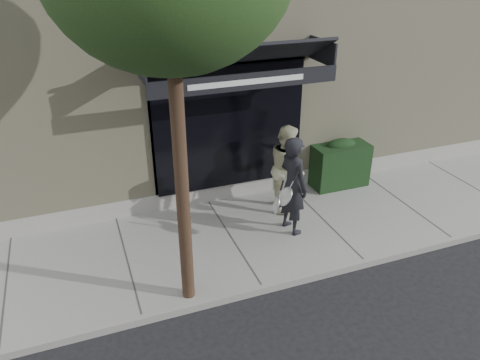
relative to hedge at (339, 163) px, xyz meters
name	(u,v)px	position (x,y,z in m)	size (l,w,h in m)	color
ground	(322,223)	(-1.10, -1.25, -0.66)	(80.00, 80.00, 0.00)	black
sidewalk	(322,221)	(-1.10, -1.25, -0.60)	(20.00, 3.00, 0.12)	gray
curb	(365,263)	(-1.10, -2.80, -0.59)	(20.00, 0.10, 0.14)	gray
building_facade	(238,45)	(-1.11, 3.71, 2.08)	(14.30, 8.04, 5.64)	#B7B08B
hedge	(339,163)	(0.00, 0.00, 0.00)	(1.30, 0.70, 1.14)	black
pedestrian_front	(293,186)	(-1.90, -1.38, 0.44)	(0.87, 0.83, 1.97)	black
pedestrian_back	(287,168)	(-1.60, -0.51, 0.38)	(0.96, 1.08, 1.84)	beige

